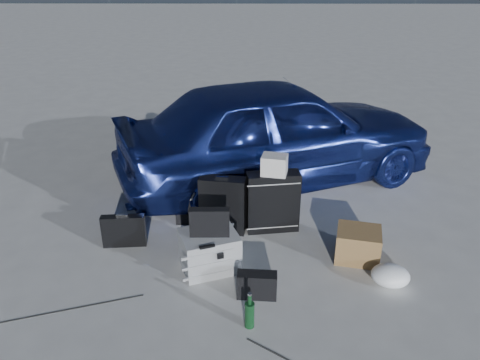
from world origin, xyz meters
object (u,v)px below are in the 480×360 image
Objects in this scene: suitcase_right at (273,202)px; duffel_bag at (208,205)px; pelican_case at (209,251)px; briefcase at (124,231)px; cardboard_box at (358,244)px; car at (278,132)px; green_bottle at (250,311)px; suitcase_left at (223,205)px.

duffel_bag is (-0.71, 0.21, -0.16)m from suitcase_right.
pelican_case reaches higher than briefcase.
car is at bearing 111.19° from cardboard_box.
car is 6.08× the size of suitcase_right.
briefcase is 1.39× the size of green_bottle.
green_bottle is (-1.06, -0.96, 0.00)m from cardboard_box.
suitcase_left is at bearing 11.39° from briefcase.
cardboard_box is at bearing -13.16° from pelican_case.
briefcase is 0.70× the size of suitcase_left.
duffel_bag is at bearing 153.43° from cardboard_box.
pelican_case is at bearing 115.06° from green_bottle.
briefcase is at bearing 111.06° from car.
pelican_case is at bearing 136.43° from car.
car is 9.29× the size of briefcase.
pelican_case is at bearing -89.54° from suitcase_left.
suitcase_left is at bearing -54.76° from duffel_bag.
suitcase_left is at bearing 61.69° from pelican_case.
duffel_bag is 2.22× the size of green_bottle.
pelican_case is at bearing -173.28° from cardboard_box.
suitcase_left is at bearing 175.89° from suitcase_right.
briefcase is at bearing -176.12° from suitcase_right.
green_bottle is at bearing -108.22° from suitcase_right.
briefcase is at bearing 137.25° from pelican_case.
pelican_case is 0.93m from duffel_bag.
duffel_bag is at bearing 104.67° from green_bottle.
duffel_bag is (-0.82, -1.01, -0.51)m from car.
briefcase is (-0.89, 0.38, -0.02)m from pelican_case.
suitcase_left is (0.10, 0.67, 0.13)m from pelican_case.
car is at bearing 76.08° from suitcase_right.
car reaches higher than pelican_case.
suitcase_left reaches higher than pelican_case.
car is at bearing 38.56° from briefcase.
suitcase_left reaches higher than duffel_bag.
duffel_bag is 1.67× the size of cardboard_box.
car is 5.82× the size of duffel_bag.
suitcase_left is 2.00× the size of green_bottle.
pelican_case is at bearing -84.85° from duffel_bag.
green_bottle is (-0.26, -1.50, -0.18)m from suitcase_right.
cardboard_box is at bearing 42.09° from green_bottle.
cardboard_box is (1.43, 0.17, -0.03)m from pelican_case.
briefcase reaches higher than cardboard_box.
green_bottle is at bearing -84.82° from pelican_case.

